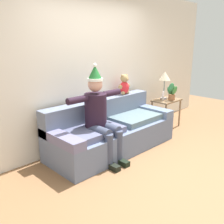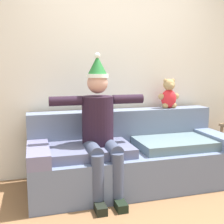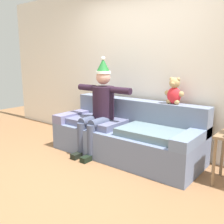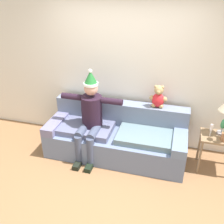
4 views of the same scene
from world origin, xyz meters
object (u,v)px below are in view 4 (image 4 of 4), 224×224
object	(u,v)px
person_seated	(90,115)
teddy_bear	(158,97)
couch	(117,136)
side_table	(220,142)
candle_tall	(211,129)

from	to	relation	value
person_seated	teddy_bear	size ratio (longest dim) A/B	3.94
couch	side_table	xyz separation A→B (m)	(1.63, -0.02, 0.18)
person_seated	couch	bearing A→B (deg)	22.53
couch	side_table	size ratio (longest dim) A/B	3.78
couch	candle_tall	world-z (taller)	couch
couch	person_seated	size ratio (longest dim) A/B	1.53
candle_tall	side_table	bearing A→B (deg)	6.80
teddy_bear	candle_tall	world-z (taller)	teddy_bear
person_seated	teddy_bear	xyz separation A→B (m)	(1.02, 0.44, 0.25)
candle_tall	couch	bearing A→B (deg)	178.62
teddy_bear	candle_tall	xyz separation A→B (m)	(0.84, -0.31, -0.27)
couch	teddy_bear	size ratio (longest dim) A/B	6.02
teddy_bear	side_table	size ratio (longest dim) A/B	0.63
person_seated	candle_tall	size ratio (longest dim) A/B	7.50
candle_tall	person_seated	bearing A→B (deg)	-175.96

